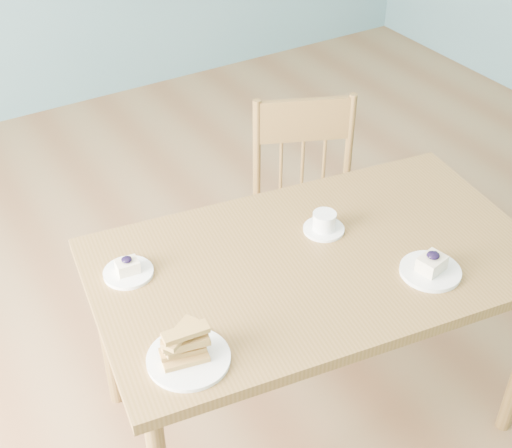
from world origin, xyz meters
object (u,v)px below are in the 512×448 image
cheesecake_plate_far (128,270)px  coffee_cup (324,223)px  cheesecake_plate_near (431,268)px  dining_table (315,276)px  dining_chair (307,212)px  biscotti_plate (188,350)px

cheesecake_plate_far → coffee_cup: coffee_cup is taller
cheesecake_plate_near → coffee_cup: bearing=113.7°
cheesecake_plate_near → dining_table: bearing=136.8°
dining_table → cheesecake_plate_near: 0.34m
cheesecake_plate_far → coffee_cup: bearing=-11.4°
dining_table → dining_chair: (0.32, 0.50, -0.19)m
coffee_cup → biscotti_plate: (-0.60, -0.26, 0.01)m
coffee_cup → cheesecake_plate_far: bearing=144.5°
dining_table → coffee_cup: size_ratio=11.04×
dining_chair → coffee_cup: size_ratio=6.78×
coffee_cup → biscotti_plate: biscotti_plate is taller
cheesecake_plate_far → biscotti_plate: 0.38m
coffee_cup → cheesecake_plate_near: bearing=-90.4°
dining_table → coffee_cup: bearing=53.8°
dining_chair → cheesecake_plate_far: (-0.82, -0.28, 0.28)m
coffee_cup → biscotti_plate: bearing=179.4°
cheesecake_plate_near → cheesecake_plate_far: 0.86m
dining_chair → dining_table: bearing=-99.4°
biscotti_plate → dining_table: bearing=17.9°
dining_table → coffee_cup: coffee_cup is taller
cheesecake_plate_far → biscotti_plate: size_ratio=0.68×
dining_chair → biscotti_plate: 1.10m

